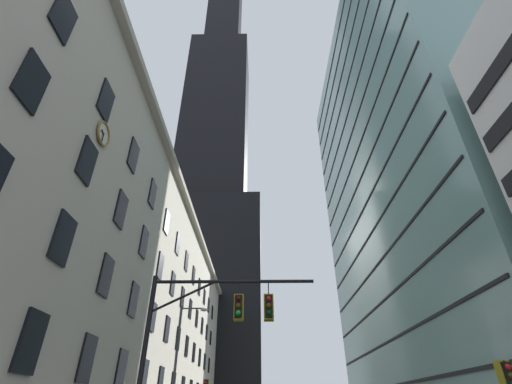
% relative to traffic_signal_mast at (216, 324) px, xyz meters
% --- Properties ---
extents(station_building, '(13.56, 72.90, 23.09)m').
position_rel_traffic_signal_mast_xyz_m(station_building, '(-13.29, 26.65, 6.76)').
color(station_building, beige).
rests_on(station_building, ground).
extents(dark_skyscraper, '(27.91, 27.91, 222.43)m').
position_rel_traffic_signal_mast_xyz_m(dark_skyscraper, '(-12.21, 71.59, 62.15)').
color(dark_skyscraper, black).
rests_on(dark_skyscraper, ground).
extents(glass_office_midrise, '(15.17, 43.79, 59.57)m').
position_rel_traffic_signal_mast_xyz_m(glass_office_midrise, '(22.68, 25.21, 25.03)').
color(glass_office_midrise, gray).
rests_on(glass_office_midrise, ground).
extents(traffic_signal_mast, '(6.95, 0.63, 6.58)m').
position_rel_traffic_signal_mast_xyz_m(traffic_signal_mast, '(0.00, 0.00, 0.00)').
color(traffic_signal_mast, black).
rests_on(traffic_signal_mast, sidewalk_left).
extents(traffic_light_near_right, '(0.40, 0.63, 3.25)m').
position_rel_traffic_signal_mast_xyz_m(traffic_light_near_right, '(10.88, -0.09, -2.04)').
color(traffic_light_near_right, black).
rests_on(traffic_light_near_right, sidewalk_right).
extents(street_lamppost, '(2.03, 0.32, 8.20)m').
position_rel_traffic_signal_mast_xyz_m(street_lamppost, '(-3.75, 11.63, 0.21)').
color(street_lamppost, '#47474C').
rests_on(street_lamppost, sidewalk_left).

